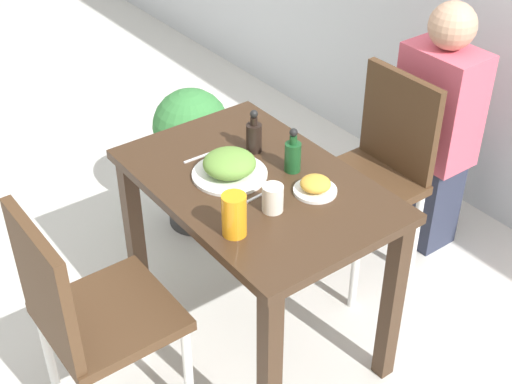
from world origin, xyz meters
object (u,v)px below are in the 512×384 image
juice_glass (234,215)px  potted_plant_left (192,149)px  food_plate (230,166)px  chair_near (86,312)px  chair_far (376,166)px  side_plate (315,186)px  person_figure (435,131)px  sauce_bottle (293,155)px  drink_cup (273,198)px  condiment_bottle (254,136)px

juice_glass → potted_plant_left: size_ratio=0.20×
food_plate → juice_glass: 0.33m
chair_near → potted_plant_left: size_ratio=1.28×
chair_near → chair_far: same height
chair_far → food_plate: size_ratio=3.41×
chair_near → chair_far: 1.38m
chair_far → side_plate: bearing=-66.3°
potted_plant_left → person_figure: person_figure is taller
chair_far → person_figure: 0.35m
chair_far → juice_glass: size_ratio=6.29×
person_figure → chair_near: bearing=-88.3°
food_plate → sauce_bottle: size_ratio=1.57×
drink_cup → juice_glass: size_ratio=0.65×
condiment_bottle → person_figure: size_ratio=0.15×
side_plate → drink_cup: bearing=-91.7°
person_figure → sauce_bottle: bearing=-84.4°
chair_far → side_plate: 0.68m
juice_glass → potted_plant_left: 1.18m
side_plate → potted_plant_left: size_ratio=0.21×
chair_near → person_figure: bearing=-88.3°
side_plate → potted_plant_left: (-0.98, 0.11, -0.37)m
drink_cup → potted_plant_left: drink_cup is taller
sauce_bottle → condiment_bottle: bearing=-170.7°
side_plate → condiment_bottle: 0.34m
potted_plant_left → juice_glass: bearing=-24.7°
drink_cup → juice_glass: (0.03, -0.17, 0.03)m
chair_far → juice_glass: chair_far is taller
condiment_bottle → side_plate: bearing=1.2°
chair_far → sauce_bottle: bearing=-79.9°
chair_far → food_plate: (-0.01, -0.75, 0.29)m
drink_cup → condiment_bottle: size_ratio=0.56×
side_plate → person_figure: bearing=104.6°
food_plate → condiment_bottle: size_ratio=1.57×
food_plate → person_figure: 1.12m
drink_cup → condiment_bottle: (-0.34, 0.17, 0.02)m
chair_near → chair_far: bearing=-87.4°
drink_cup → food_plate: bearing=179.1°
condiment_bottle → person_figure: (0.10, 0.92, -0.25)m
sauce_bottle → condiment_bottle: 0.19m
chair_far → juice_glass: bearing=-73.6°
food_plate → side_plate: size_ratio=1.78×
chair_far → potted_plant_left: (-0.73, -0.47, -0.11)m
juice_glass → drink_cup: bearing=98.9°
juice_glass → chair_far: bearing=106.4°
juice_glass → condiment_bottle: bearing=136.4°
chair_near → side_plate: 0.87m
chair_near → drink_cup: bearing=-106.4°
food_plate → chair_near: bearing=-83.6°
juice_glass → person_figure: (-0.26, 1.27, -0.26)m
juice_glass → condiment_bottle: condiment_bottle is taller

